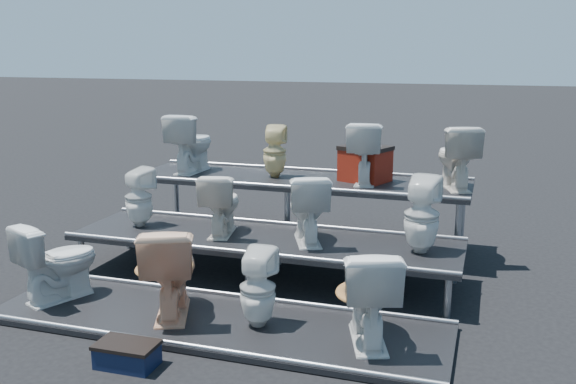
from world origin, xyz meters
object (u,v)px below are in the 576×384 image
(toilet_4, at_px, (139,197))
(toilet_7, at_px, (422,215))
(toilet_8, at_px, (191,143))
(toilet_10, at_px, (366,152))
(toilet_2, at_px, (258,288))
(toilet_3, at_px, (368,294))
(toilet_6, at_px, (307,208))
(red_crate, at_px, (365,166))
(toilet_1, at_px, (170,269))
(toilet_0, at_px, (58,260))
(toilet_5, at_px, (221,203))
(toilet_11, at_px, (456,157))
(step_stool, at_px, (127,356))
(toilet_9, at_px, (275,151))

(toilet_4, relative_size, toilet_7, 0.87)
(toilet_8, relative_size, toilet_10, 1.03)
(toilet_8, bearing_deg, toilet_2, 128.27)
(toilet_3, xyz_separation_m, toilet_6, (-0.90, 1.30, 0.35))
(toilet_2, distance_m, toilet_6, 1.37)
(toilet_8, bearing_deg, red_crate, -175.49)
(toilet_1, bearing_deg, red_crate, -137.15)
(toilet_1, bearing_deg, toilet_6, -147.50)
(toilet_0, relative_size, toilet_3, 0.93)
(toilet_6, relative_size, red_crate, 1.38)
(toilet_4, bearing_deg, toilet_5, -161.03)
(toilet_3, height_order, toilet_6, toilet_6)
(toilet_4, bearing_deg, toilet_11, -140.15)
(toilet_5, xyz_separation_m, step_stool, (0.14, -2.21, -0.72))
(toilet_0, relative_size, toilet_1, 0.91)
(toilet_0, xyz_separation_m, toilet_5, (1.16, 1.30, 0.35))
(toilet_11, distance_m, red_crate, 1.10)
(toilet_7, relative_size, step_stool, 1.67)
(toilet_2, bearing_deg, toilet_0, -0.79)
(toilet_2, height_order, toilet_4, toilet_4)
(toilet_1, height_order, toilet_5, toilet_5)
(toilet_1, height_order, toilet_8, toilet_8)
(toilet_9, distance_m, step_stool, 3.68)
(toilet_6, xyz_separation_m, toilet_7, (1.18, 0.00, 0.02))
(toilet_0, relative_size, toilet_4, 1.15)
(toilet_4, relative_size, toilet_9, 1.03)
(toilet_2, relative_size, toilet_11, 0.94)
(toilet_0, bearing_deg, step_stool, 169.24)
(toilet_2, height_order, toilet_10, toilet_10)
(toilet_9, relative_size, toilet_10, 0.87)
(toilet_0, xyz_separation_m, toilet_3, (3.04, 0.00, 0.03))
(toilet_6, height_order, toilet_7, toilet_7)
(toilet_8, bearing_deg, toilet_10, -177.79)
(toilet_2, height_order, step_stool, toilet_2)
(toilet_2, distance_m, toilet_5, 1.63)
(toilet_4, height_order, toilet_6, toilet_6)
(toilet_3, height_order, toilet_9, toilet_9)
(toilet_0, height_order, toilet_2, toilet_0)
(toilet_6, height_order, toilet_11, toilet_11)
(toilet_1, xyz_separation_m, red_crate, (1.25, 2.69, 0.56))
(toilet_7, xyz_separation_m, toilet_11, (0.23, 1.30, 0.39))
(toilet_0, distance_m, toilet_3, 3.04)
(toilet_7, xyz_separation_m, step_stool, (-2.01, -2.21, -0.76))
(toilet_6, distance_m, toilet_7, 1.18)
(toilet_7, relative_size, toilet_9, 1.18)
(toilet_11, bearing_deg, toilet_7, 61.35)
(toilet_4, distance_m, step_stool, 2.59)
(toilet_10, distance_m, red_crate, 0.20)
(toilet_8, distance_m, toilet_9, 1.16)
(toilet_1, xyz_separation_m, toilet_9, (0.12, 2.60, 0.70))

